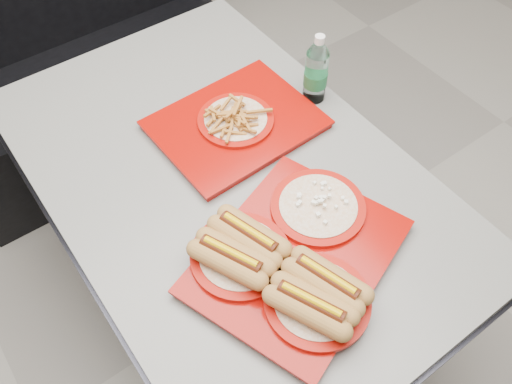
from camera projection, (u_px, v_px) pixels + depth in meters
ground at (235, 297)px, 2.08m from camera, size 6.00×6.00×0.00m
diner_table at (229, 208)px, 1.61m from camera, size 0.92×1.42×0.75m
booth_bench at (86, 64)px, 2.30m from camera, size 1.30×0.57×1.35m
tray_near at (291, 257)px, 1.27m from camera, size 0.60×0.53×0.11m
tray_far at (236, 121)px, 1.56m from camera, size 0.47×0.37×0.09m
water_bottle at (316, 72)px, 1.59m from camera, size 0.07×0.07×0.22m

